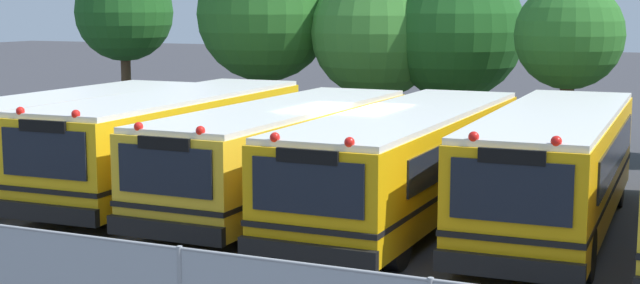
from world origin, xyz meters
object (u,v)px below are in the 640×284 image
object	(u,v)px
tree_1	(268,15)
tree_4	(572,33)
school_bus_2	(284,151)
school_bus_4	(554,165)
tree_2	(379,31)
tree_0	(121,14)
tree_3	(453,32)
school_bus_0	(72,134)
school_bus_3	(407,159)
school_bus_1	(173,139)

from	to	relation	value
tree_1	tree_4	size ratio (longest dim) A/B	1.25
school_bus_2	school_bus_4	size ratio (longest dim) A/B	1.01
school_bus_4	tree_2	world-z (taller)	tree_2
school_bus_2	school_bus_4	bearing A→B (deg)	-178.60
tree_0	tree_3	xyz separation A→B (m)	(12.58, 1.40, -0.56)
school_bus_0	school_bus_3	size ratio (longest dim) A/B	0.86
tree_0	tree_4	size ratio (longest dim) A/B	1.15
school_bus_1	tree_2	distance (m)	10.79
school_bus_2	tree_3	distance (m)	11.41
school_bus_3	tree_3	world-z (taller)	tree_3
school_bus_2	school_bus_3	world-z (taller)	school_bus_3
tree_3	school_bus_1	bearing A→B (deg)	-110.88
school_bus_0	tree_3	size ratio (longest dim) A/B	1.49
tree_2	school_bus_3	bearing A→B (deg)	-66.24
school_bus_4	tree_0	xyz separation A→B (m)	(-17.94, 9.58, 3.01)
school_bus_1	tree_4	world-z (taller)	tree_4
school_bus_3	tree_4	size ratio (longest dim) A/B	1.97
tree_2	tree_4	distance (m)	7.03
tree_3	school_bus_4	bearing A→B (deg)	-63.98
school_bus_4	school_bus_2	bearing A→B (deg)	-0.79
school_bus_0	school_bus_3	world-z (taller)	school_bus_3
tree_4	tree_3	bearing A→B (deg)	151.46
school_bus_1	tree_1	xyz separation A→B (m)	(-2.46, 10.04, 3.01)
tree_1	school_bus_1	bearing A→B (deg)	-76.25
school_bus_1	tree_2	world-z (taller)	tree_2
tree_0	tree_3	world-z (taller)	tree_0
school_bus_0	tree_1	xyz separation A→B (m)	(0.73, 10.03, 3.07)
school_bus_4	tree_2	size ratio (longest dim) A/B	1.63
tree_1	tree_2	bearing A→B (deg)	4.70
tree_0	tree_2	xyz separation A→B (m)	(10.08, 0.91, -0.57)
tree_1	tree_4	world-z (taller)	tree_1
school_bus_0	tree_3	xyz separation A→B (m)	(7.34, 10.87, 2.53)
school_bus_1	tree_1	world-z (taller)	tree_1
school_bus_0	school_bus_2	size ratio (longest dim) A/B	0.92
school_bus_3	tree_1	bearing A→B (deg)	-49.58
tree_0	school_bus_2	bearing A→B (deg)	-39.70
school_bus_1	tree_3	bearing A→B (deg)	-112.32
school_bus_4	tree_0	distance (m)	20.56
school_bus_0	tree_1	bearing A→B (deg)	-94.68
school_bus_2	tree_2	distance (m)	11.00
school_bus_3	school_bus_0	bearing A→B (deg)	-1.58
school_bus_4	tree_1	world-z (taller)	tree_1
school_bus_0	tree_4	world-z (taller)	tree_4
tree_1	tree_2	world-z (taller)	tree_1
school_bus_3	school_bus_4	bearing A→B (deg)	-177.71
school_bus_0	tree_4	xyz separation A→B (m)	(11.62, 8.54, 2.58)
tree_1	tree_4	bearing A→B (deg)	-7.82
tree_2	tree_3	xyz separation A→B (m)	(2.50, 0.50, 0.01)
tree_2	school_bus_0	bearing A→B (deg)	-115.01
tree_2	tree_4	size ratio (longest dim) A/B	1.11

